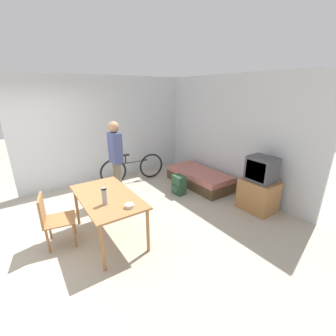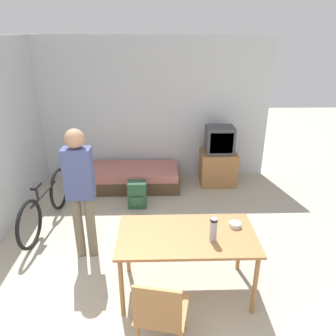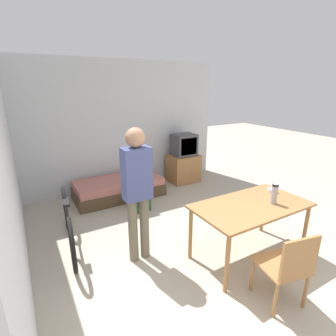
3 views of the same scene
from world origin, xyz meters
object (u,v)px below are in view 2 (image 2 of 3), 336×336
(wooden_chair, at_px, (160,313))
(bicycle, at_px, (46,204))
(daybed, at_px, (133,177))
(dining_table, at_px, (187,240))
(person_standing, at_px, (80,186))
(mate_bowl, at_px, (235,225))
(thermos_flask, at_px, (213,229))
(backpack, at_px, (137,194))
(tv, at_px, (218,159))

(wooden_chair, height_order, bicycle, wooden_chair)
(daybed, bearing_deg, dining_table, -73.57)
(person_standing, distance_m, mate_bowl, 1.90)
(thermos_flask, distance_m, backpack, 2.36)
(dining_table, xyz_separation_m, wooden_chair, (-0.29, -0.79, -0.19))
(dining_table, bearing_deg, daybed, 106.43)
(person_standing, height_order, backpack, person_standing)
(dining_table, distance_m, wooden_chair, 0.86)
(bicycle, xyz_separation_m, thermos_flask, (2.26, -1.54, 0.55))
(mate_bowl, xyz_separation_m, backpack, (-1.21, 1.81, -0.56))
(wooden_chair, relative_size, bicycle, 0.49)
(daybed, distance_m, dining_table, 2.88)
(wooden_chair, distance_m, person_standing, 1.84)
(mate_bowl, bearing_deg, tv, 83.87)
(wooden_chair, xyz_separation_m, backpack, (-0.37, 2.74, -0.27))
(daybed, relative_size, wooden_chair, 2.02)
(tv, relative_size, bicycle, 0.64)
(backpack, bearing_deg, dining_table, -71.14)
(dining_table, bearing_deg, wooden_chair, -110.44)
(bicycle, bearing_deg, tv, 26.44)
(thermos_flask, bearing_deg, backpack, 114.11)
(dining_table, xyz_separation_m, backpack, (-0.66, 1.95, -0.46))
(bicycle, relative_size, thermos_flask, 6.61)
(mate_bowl, bearing_deg, daybed, 117.52)
(tv, relative_size, wooden_chair, 1.30)
(tv, distance_m, wooden_chair, 3.79)
(wooden_chair, bearing_deg, person_standing, 123.25)
(thermos_flask, distance_m, mate_bowl, 0.40)
(bicycle, distance_m, backpack, 1.45)
(wooden_chair, xyz_separation_m, thermos_flask, (0.55, 0.67, 0.42))
(dining_table, height_order, thermos_flask, thermos_flask)
(backpack, bearing_deg, thermos_flask, -65.89)
(dining_table, bearing_deg, person_standing, 151.57)
(thermos_flask, xyz_separation_m, mate_bowl, (0.29, 0.25, -0.12))
(thermos_flask, xyz_separation_m, backpack, (-0.92, 2.07, -0.68))
(bicycle, xyz_separation_m, person_standing, (0.75, -0.74, 0.67))
(thermos_flask, relative_size, mate_bowl, 2.01)
(bicycle, xyz_separation_m, mate_bowl, (2.55, -1.29, 0.43))
(daybed, bearing_deg, wooden_chair, -81.77)
(backpack, bearing_deg, wooden_chair, -82.29)
(dining_table, xyz_separation_m, thermos_flask, (0.26, -0.12, 0.23))
(dining_table, bearing_deg, tv, 73.54)
(daybed, relative_size, mate_bowl, 13.24)
(dining_table, relative_size, mate_bowl, 11.21)
(bicycle, bearing_deg, backpack, 21.49)
(person_standing, bearing_deg, wooden_chair, -56.75)
(tv, height_order, bicycle, tv)
(daybed, xyz_separation_m, dining_table, (0.80, -2.72, 0.50))
(daybed, height_order, bicycle, bicycle)
(tv, xyz_separation_m, dining_table, (-0.84, -2.83, 0.18))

